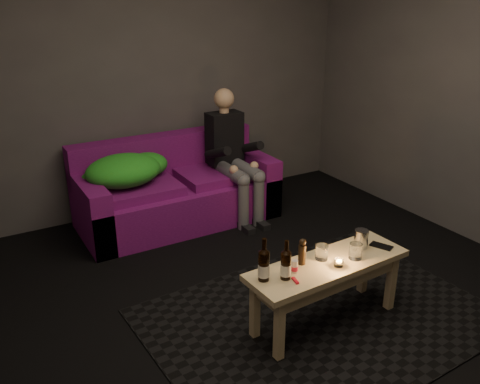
# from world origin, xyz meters

# --- Properties ---
(floor) EXTENTS (4.50, 4.50, 0.00)m
(floor) POSITION_xyz_m (0.00, 0.00, 0.00)
(floor) COLOR black
(floor) RESTS_ON ground
(room) EXTENTS (4.50, 4.50, 4.50)m
(room) POSITION_xyz_m (0.00, 0.47, 1.64)
(room) COLOR silver
(room) RESTS_ON ground
(rug) EXTENTS (2.28, 1.71, 0.01)m
(rug) POSITION_xyz_m (0.12, -0.12, 0.01)
(rug) COLOR black
(rug) RESTS_ON floor
(sofa) EXTENTS (1.80, 0.81, 0.78)m
(sofa) POSITION_xyz_m (-0.07, 1.81, 0.28)
(sofa) COLOR #640D60
(sofa) RESTS_ON floor
(green_blanket) EXTENTS (0.79, 0.54, 0.27)m
(green_blanket) POSITION_xyz_m (-0.52, 1.81, 0.58)
(green_blanket) COLOR green
(green_blanket) RESTS_ON sofa
(person) EXTENTS (0.32, 0.75, 1.20)m
(person) POSITION_xyz_m (0.46, 1.67, 0.62)
(person) COLOR black
(person) RESTS_ON sofa
(coffee_table) EXTENTS (1.12, 0.40, 0.45)m
(coffee_table) POSITION_xyz_m (0.12, -0.17, 0.37)
(coffee_table) COLOR tan
(coffee_table) RESTS_ON rug
(beer_bottle_a) EXTENTS (0.07, 0.07, 0.27)m
(beer_bottle_a) POSITION_xyz_m (-0.35, -0.14, 0.55)
(beer_bottle_a) COLOR black
(beer_bottle_a) RESTS_ON coffee_table
(beer_bottle_b) EXTENTS (0.06, 0.06, 0.25)m
(beer_bottle_b) POSITION_xyz_m (-0.23, -0.19, 0.55)
(beer_bottle_b) COLOR black
(beer_bottle_b) RESTS_ON coffee_table
(salt_shaker) EXTENTS (0.05, 0.05, 0.08)m
(salt_shaker) POSITION_xyz_m (-0.14, -0.16, 0.49)
(salt_shaker) COLOR silver
(salt_shaker) RESTS_ON coffee_table
(pepper_mill) EXTENTS (0.05, 0.05, 0.13)m
(pepper_mill) POSITION_xyz_m (-0.04, -0.10, 0.52)
(pepper_mill) COLOR black
(pepper_mill) RESTS_ON coffee_table
(tumbler_back) EXTENTS (0.09, 0.09, 0.10)m
(tumbler_back) POSITION_xyz_m (0.10, -0.12, 0.50)
(tumbler_back) COLOR white
(tumbler_back) RESTS_ON coffee_table
(tealight) EXTENTS (0.06, 0.06, 0.05)m
(tealight) POSITION_xyz_m (0.14, -0.24, 0.48)
(tealight) COLOR white
(tealight) RESTS_ON coffee_table
(tumbler_front) EXTENTS (0.10, 0.10, 0.11)m
(tumbler_front) POSITION_xyz_m (0.29, -0.22, 0.51)
(tumbler_front) COLOR white
(tumbler_front) RESTS_ON coffee_table
(steel_cup) EXTENTS (0.12, 0.12, 0.13)m
(steel_cup) POSITION_xyz_m (0.43, -0.12, 0.52)
(steel_cup) COLOR #B2B4B9
(steel_cup) RESTS_ON coffee_table
(smartphone) EXTENTS (0.13, 0.16, 0.01)m
(smartphone) POSITION_xyz_m (0.56, -0.19, 0.46)
(smartphone) COLOR black
(smartphone) RESTS_ON coffee_table
(red_lighter) EXTENTS (0.03, 0.07, 0.01)m
(red_lighter) POSITION_xyz_m (-0.20, -0.25, 0.46)
(red_lighter) COLOR red
(red_lighter) RESTS_ON coffee_table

